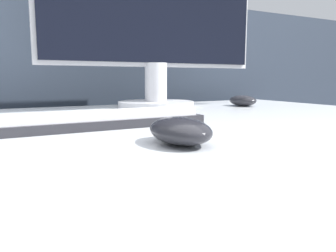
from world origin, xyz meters
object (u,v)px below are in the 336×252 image
object	(u,v)px
computer_mouse_near	(180,131)
keyboard	(86,120)
monitor	(155,2)
computer_mouse_far	(243,101)

from	to	relation	value
computer_mouse_near	keyboard	xyz separation A→B (m)	(-0.07, 0.23, -0.01)
keyboard	monitor	xyz separation A→B (m)	(0.28, 0.29, 0.30)
computer_mouse_near	computer_mouse_far	xyz separation A→B (m)	(0.49, 0.45, -0.00)
computer_mouse_near	keyboard	distance (m)	0.24
keyboard	monitor	world-z (taller)	monitor
monitor	computer_mouse_far	bearing A→B (deg)	-14.71
monitor	computer_mouse_far	world-z (taller)	monitor
computer_mouse_near	computer_mouse_far	distance (m)	0.66
computer_mouse_near	monitor	size ratio (longest dim) A/B	0.17
keyboard	monitor	size ratio (longest dim) A/B	0.64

